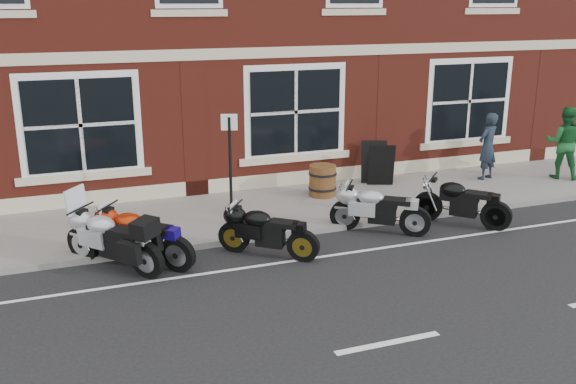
% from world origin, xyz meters
% --- Properties ---
extents(ground, '(80.00, 80.00, 0.00)m').
position_xyz_m(ground, '(0.00, 0.00, 0.00)').
color(ground, black).
rests_on(ground, ground).
extents(sidewalk, '(30.00, 3.00, 0.12)m').
position_xyz_m(sidewalk, '(0.00, 3.00, 0.06)').
color(sidewalk, slate).
rests_on(sidewalk, ground).
extents(kerb, '(30.00, 0.16, 0.12)m').
position_xyz_m(kerb, '(0.00, 1.42, 0.06)').
color(kerb, slate).
rests_on(kerb, ground).
extents(moto_touring_silver, '(1.51, 1.75, 1.43)m').
position_xyz_m(moto_touring_silver, '(-3.29, 1.02, 0.58)').
color(moto_touring_silver, black).
rests_on(moto_touring_silver, ground).
extents(moto_sport_red, '(1.65, 1.60, 0.97)m').
position_xyz_m(moto_sport_red, '(-2.79, 1.03, 0.56)').
color(moto_sport_red, black).
rests_on(moto_sport_red, ground).
extents(moto_sport_black, '(1.59, 1.38, 0.89)m').
position_xyz_m(moto_sport_black, '(-0.56, 0.62, 0.51)').
color(moto_sport_black, black).
rests_on(moto_sport_black, ground).
extents(moto_sport_silver, '(1.73, 1.33, 0.92)m').
position_xyz_m(moto_sport_silver, '(1.97, 1.03, 0.53)').
color(moto_sport_silver, black).
rests_on(moto_sport_silver, ground).
extents(moto_naked_black, '(1.48, 1.62, 0.93)m').
position_xyz_m(moto_naked_black, '(3.81, 0.86, 0.53)').
color(moto_naked_black, black).
rests_on(moto_naked_black, ground).
extents(pedestrian_left, '(0.74, 0.61, 1.73)m').
position_xyz_m(pedestrian_left, '(6.33, 3.35, 0.98)').
color(pedestrian_left, '#1A222E').
rests_on(pedestrian_left, sidewalk).
extents(pedestrian_right, '(1.15, 1.13, 1.87)m').
position_xyz_m(pedestrian_right, '(8.24, 2.76, 1.05)').
color(pedestrian_right, '#185526').
rests_on(pedestrian_right, sidewalk).
extents(a_board_sign, '(0.75, 0.63, 1.07)m').
position_xyz_m(a_board_sign, '(3.46, 3.87, 0.66)').
color(a_board_sign, black).
rests_on(a_board_sign, sidewalk).
extents(barrel_planter, '(0.66, 0.66, 0.74)m').
position_xyz_m(barrel_planter, '(1.78, 3.44, 0.49)').
color(barrel_planter, '#4E2C15').
rests_on(barrel_planter, sidewalk).
extents(parking_sign, '(0.32, 0.12, 2.30)m').
position_xyz_m(parking_sign, '(-0.79, 2.20, 1.45)').
color(parking_sign, black).
rests_on(parking_sign, sidewalk).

